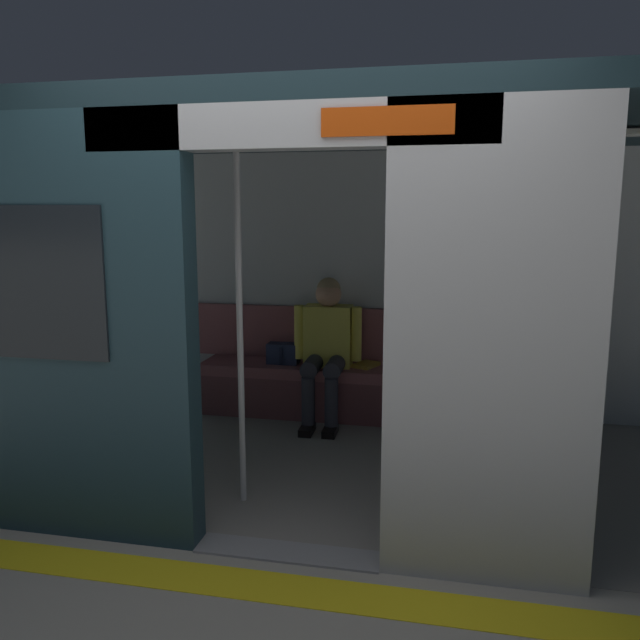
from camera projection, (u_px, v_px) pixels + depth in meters
name	position (u px, v px, depth m)	size (l,w,h in m)	color
ground_plane	(288.00, 553.00, 3.21)	(60.00, 60.00, 0.00)	gray
platform_edge_strip	(271.00, 587.00, 2.92)	(8.00, 0.24, 0.01)	yellow
train_car	(323.00, 241.00, 4.07)	(6.40, 2.64, 2.29)	#ADAFB5
bench_seat	(354.00, 380.00, 5.21)	(2.58, 0.44, 0.43)	#935156
person_seated	(327.00, 341.00, 5.15)	(0.55, 0.68, 1.16)	#D8CC4C
handbag	(283.00, 353.00, 5.33)	(0.26, 0.15, 0.17)	#262D4C
book	(366.00, 365.00, 5.23)	(0.15, 0.22, 0.03)	gold
grab_pole_door	(240.00, 322.00, 3.61)	(0.04, 0.04, 2.15)	silver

